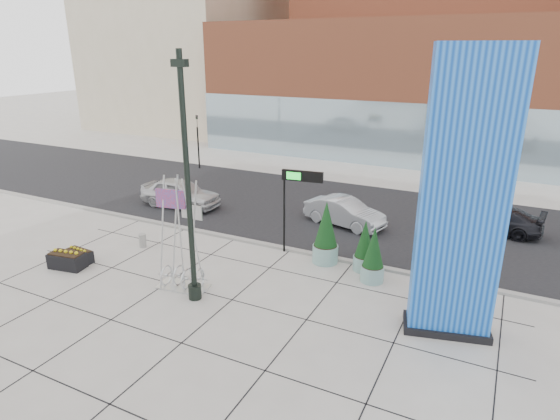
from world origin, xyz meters
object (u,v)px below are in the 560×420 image
at_px(public_art_sculpture, 182,260).
at_px(overhead_street_sign, 298,183).
at_px(lamp_post, 189,207).
at_px(car_silver_mid, 344,212).
at_px(concrete_bollard, 143,240).
at_px(blue_pylon, 462,206).
at_px(car_white_west, 180,193).

distance_m(public_art_sculpture, overhead_street_sign, 5.90).
bearing_deg(public_art_sculpture, overhead_street_sign, 53.80).
distance_m(lamp_post, public_art_sculpture, 2.65).
xyz_separation_m(public_art_sculpture, car_silver_mid, (3.36, 9.24, -0.46)).
height_order(lamp_post, concrete_bollard, lamp_post).
distance_m(concrete_bollard, overhead_street_sign, 7.84).
distance_m(lamp_post, overhead_street_sign, 5.59).
xyz_separation_m(lamp_post, car_silver_mid, (2.43, 9.74, -2.89)).
xyz_separation_m(lamp_post, overhead_street_sign, (1.75, 5.30, -0.29)).
height_order(blue_pylon, concrete_bollard, blue_pylon).
xyz_separation_m(car_white_west, car_silver_mid, (9.60, 1.34, -0.11)).
height_order(overhead_street_sign, car_white_west, overhead_street_sign).
bearing_deg(car_silver_mid, blue_pylon, -126.53).
height_order(concrete_bollard, car_white_west, car_white_west).
bearing_deg(overhead_street_sign, car_white_west, 153.71).
xyz_separation_m(blue_pylon, car_silver_mid, (-6.22, 7.76, -3.63)).
distance_m(lamp_post, car_white_west, 11.39).
distance_m(blue_pylon, overhead_street_sign, 7.73).
height_order(blue_pylon, car_white_west, blue_pylon).
height_order(blue_pylon, overhead_street_sign, blue_pylon).
bearing_deg(public_art_sculpture, concrete_bollard, 143.66).
xyz_separation_m(public_art_sculpture, concrete_bollard, (-4.14, 2.32, -0.85)).
bearing_deg(concrete_bollard, overhead_street_sign, 20.04).
bearing_deg(car_white_west, car_silver_mid, -83.74).
bearing_deg(car_silver_mid, public_art_sculpture, 174.79).
bearing_deg(blue_pylon, concrete_bollard, 162.73).
relative_size(blue_pylon, public_art_sculpture, 2.01).
relative_size(public_art_sculpture, car_silver_mid, 1.03).
bearing_deg(overhead_street_sign, concrete_bollard, -167.08).
bearing_deg(public_art_sculpture, car_white_west, 121.24).
height_order(public_art_sculpture, overhead_street_sign, public_art_sculpture).
height_order(blue_pylon, lamp_post, blue_pylon).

